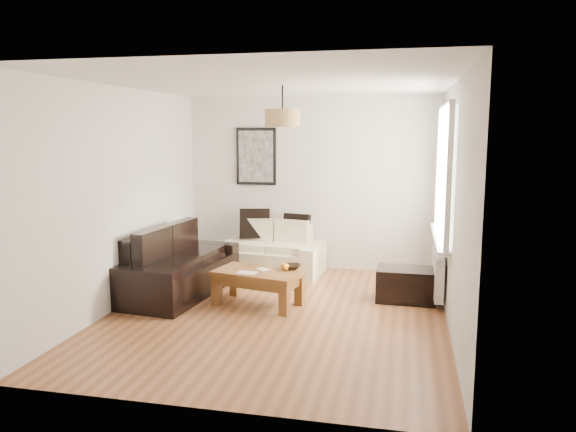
% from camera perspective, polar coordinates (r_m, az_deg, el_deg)
% --- Properties ---
extents(floor, '(4.50, 4.50, 0.00)m').
position_cam_1_polar(floor, '(6.42, -1.15, -10.11)').
color(floor, brown).
rests_on(floor, ground).
extents(ceiling, '(3.80, 4.50, 0.00)m').
position_cam_1_polar(ceiling, '(6.10, -1.23, 13.68)').
color(ceiling, white).
rests_on(ceiling, floor).
extents(wall_back, '(3.80, 0.04, 2.60)m').
position_cam_1_polar(wall_back, '(8.32, 2.42, 3.41)').
color(wall_back, silver).
rests_on(wall_back, floor).
extents(wall_front, '(3.80, 0.04, 2.60)m').
position_cam_1_polar(wall_front, '(4.00, -8.70, -2.58)').
color(wall_front, silver).
rests_on(wall_front, floor).
extents(wall_left, '(0.04, 4.50, 2.60)m').
position_cam_1_polar(wall_left, '(6.82, -16.93, 1.84)').
color(wall_left, silver).
rests_on(wall_left, floor).
extents(wall_right, '(0.04, 4.50, 2.60)m').
position_cam_1_polar(wall_right, '(5.98, 16.82, 0.91)').
color(wall_right, silver).
rests_on(wall_right, floor).
extents(window_bay, '(0.14, 1.90, 1.60)m').
position_cam_1_polar(window_bay, '(6.74, 16.07, 4.37)').
color(window_bay, white).
rests_on(window_bay, wall_right).
extents(radiator, '(0.10, 0.90, 0.52)m').
position_cam_1_polar(radiator, '(6.93, 15.31, -5.72)').
color(radiator, white).
rests_on(radiator, wall_right).
extents(poster, '(0.62, 0.04, 0.87)m').
position_cam_1_polar(poster, '(8.44, -3.33, 6.20)').
color(poster, black).
rests_on(poster, wall_back).
extents(pendant_shade, '(0.40, 0.40, 0.20)m').
position_cam_1_polar(pendant_shade, '(6.37, -0.58, 10.14)').
color(pendant_shade, tan).
rests_on(pendant_shade, ceiling).
extents(loveseat_cream, '(1.53, 0.93, 0.72)m').
position_cam_1_polar(loveseat_cream, '(8.10, -1.65, -3.44)').
color(loveseat_cream, beige).
rests_on(loveseat_cream, floor).
extents(sofa_leather, '(1.09, 1.93, 0.80)m').
position_cam_1_polar(sofa_leather, '(7.23, -11.33, -4.83)').
color(sofa_leather, black).
rests_on(sofa_leather, floor).
extents(coffee_table, '(1.14, 0.78, 0.42)m').
position_cam_1_polar(coffee_table, '(6.67, -3.11, -7.47)').
color(coffee_table, brown).
rests_on(coffee_table, floor).
extents(ottoman, '(0.73, 0.48, 0.41)m').
position_cam_1_polar(ottoman, '(6.98, 12.19, -7.01)').
color(ottoman, black).
rests_on(ottoman, floor).
extents(cushion_left, '(0.47, 0.23, 0.45)m').
position_cam_1_polar(cushion_left, '(8.29, -3.47, -0.81)').
color(cushion_left, black).
rests_on(cushion_left, loveseat_cream).
extents(cushion_right, '(0.41, 0.21, 0.40)m').
position_cam_1_polar(cushion_right, '(8.14, 0.86, -1.17)').
color(cushion_right, black).
rests_on(cushion_right, loveseat_cream).
extents(fruit_bowl, '(0.26, 0.26, 0.06)m').
position_cam_1_polar(fruit_bowl, '(6.69, 0.36, -5.30)').
color(fruit_bowl, black).
rests_on(fruit_bowl, coffee_table).
extents(orange_a, '(0.11, 0.11, 0.09)m').
position_cam_1_polar(orange_a, '(6.62, -0.27, -5.33)').
color(orange_a, orange).
rests_on(orange_a, fruit_bowl).
extents(orange_b, '(0.07, 0.07, 0.06)m').
position_cam_1_polar(orange_b, '(6.57, -0.26, -5.44)').
color(orange_b, orange).
rests_on(orange_b, fruit_bowl).
extents(orange_c, '(0.11, 0.11, 0.08)m').
position_cam_1_polar(orange_c, '(6.66, -0.45, -5.24)').
color(orange_c, orange).
rests_on(orange_c, fruit_bowl).
extents(papers, '(0.24, 0.18, 0.01)m').
position_cam_1_polar(papers, '(6.52, -4.31, -5.91)').
color(papers, beige).
rests_on(papers, coffee_table).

